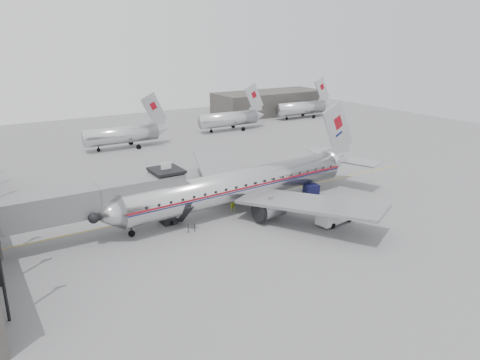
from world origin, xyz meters
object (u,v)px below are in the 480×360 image
object	(u,v)px
airliner	(245,184)
service_van	(336,213)
baggage_cart_navy	(311,190)
ramp_worker	(233,203)
baggage_cart_white	(334,211)

from	to	relation	value
airliner	service_van	size ratio (longest dim) A/B	7.67
baggage_cart_navy	ramp_worker	xyz separation A→B (m)	(-11.79, 1.00, 0.13)
baggage_cart_white	baggage_cart_navy	bearing A→B (deg)	89.32
baggage_cart_navy	airliner	bearing A→B (deg)	-174.97
airliner	baggage_cart_navy	bearing A→B (deg)	-10.05
service_van	baggage_cart_navy	world-z (taller)	service_van
ramp_worker	airliner	bearing A→B (deg)	-4.77
baggage_cart_navy	baggage_cart_white	world-z (taller)	baggage_cart_white
ramp_worker	baggage_cart_navy	bearing A→B (deg)	-11.35
service_van	baggage_cart_white	bearing A→B (deg)	45.59
service_van	airliner	bearing A→B (deg)	114.08
airliner	baggage_cart_white	bearing A→B (deg)	-55.48
baggage_cart_navy	ramp_worker	world-z (taller)	ramp_worker
baggage_cart_white	ramp_worker	bearing A→B (deg)	155.61
baggage_cart_white	ramp_worker	size ratio (longest dim) A/B	1.50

